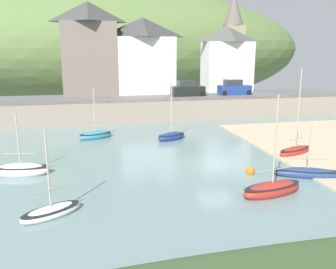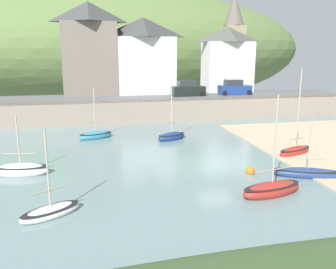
% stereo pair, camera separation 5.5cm
% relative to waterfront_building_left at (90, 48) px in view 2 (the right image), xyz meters
% --- Properties ---
extents(ground, '(48.00, 41.00, 0.61)m').
position_rel_waterfront_building_left_xyz_m(ground, '(9.69, -34.76, -8.10)').
color(ground, gray).
extents(quay_seawall, '(48.00, 9.40, 2.40)m').
position_rel_waterfront_building_left_xyz_m(quay_seawall, '(8.29, -7.70, -6.90)').
color(quay_seawall, gray).
rests_on(quay_seawall, ground).
extents(hillside_backdrop, '(80.00, 44.00, 23.63)m').
position_rel_waterfront_building_left_xyz_m(hillside_backdrop, '(5.09, 30.00, 0.01)').
color(hillside_backdrop, '#59733D').
rests_on(hillside_backdrop, ground).
extents(waterfront_building_left, '(7.01, 5.76, 11.52)m').
position_rel_waterfront_building_left_xyz_m(waterfront_building_left, '(0.00, 0.00, 0.00)').
color(waterfront_building_left, '#74685D').
rests_on(waterfront_building_left, ground).
extents(waterfront_building_centre, '(8.03, 5.62, 9.74)m').
position_rel_waterfront_building_left_xyz_m(waterfront_building_centre, '(6.91, 0.00, -0.90)').
color(waterfront_building_centre, white).
rests_on(waterfront_building_centre, ground).
extents(waterfront_building_right, '(6.77, 4.30, 8.70)m').
position_rel_waterfront_building_left_xyz_m(waterfront_building_right, '(18.64, 0.00, -1.42)').
color(waterfront_building_right, white).
rests_on(waterfront_building_right, ground).
extents(church_with_spire, '(3.00, 3.00, 13.63)m').
position_rel_waterfront_building_left_xyz_m(church_with_spire, '(21.00, 4.00, 1.17)').
color(church_with_spire, gray).
rests_on(church_with_spire, ground).
extents(dinghy_open_wooden, '(3.77, 1.91, 4.19)m').
position_rel_waterfront_building_left_xyz_m(dinghy_open_wooden, '(-4.81, -24.30, -7.95)').
color(dinghy_open_wooden, white).
rests_on(dinghy_open_wooden, ground).
extents(fishing_boat_green, '(3.53, 2.19, 6.79)m').
position_rel_waterfront_building_left_xyz_m(fishing_boat_green, '(15.23, -23.85, -7.95)').
color(fishing_boat_green, '#A3281D').
rests_on(fishing_boat_green, ground).
extents(sailboat_tall_mast, '(3.37, 2.29, 4.82)m').
position_rel_waterfront_building_left_xyz_m(sailboat_tall_mast, '(0.14, -15.07, -7.97)').
color(sailboat_tall_mast, teal).
rests_on(sailboat_tall_mast, ground).
extents(rowboat_small_beached, '(4.40, 2.53, 3.88)m').
position_rel_waterfront_building_left_xyz_m(rowboat_small_beached, '(13.20, -28.61, -8.01)').
color(rowboat_small_beached, navy).
rests_on(rowboat_small_beached, ground).
extents(motorboat_with_cabin, '(3.23, 2.62, 4.47)m').
position_rel_waterfront_building_left_xyz_m(motorboat_with_cabin, '(-2.28, -31.03, -8.03)').
color(motorboat_with_cabin, white).
rests_on(motorboat_with_cabin, ground).
extents(sailboat_white_hull, '(4.05, 2.12, 5.84)m').
position_rel_waterfront_building_left_xyz_m(sailboat_white_hull, '(9.57, -30.82, -7.95)').
color(sailboat_white_hull, '#A52A20').
rests_on(sailboat_white_hull, ground).
extents(sailboat_blue_trim, '(3.11, 2.28, 6.05)m').
position_rel_waterfront_building_left_xyz_m(sailboat_blue_trim, '(6.90, -17.00, -7.95)').
color(sailboat_blue_trim, navy).
rests_on(sailboat_blue_trim, ground).
extents(parked_car_near_slipway, '(4.18, 1.90, 1.95)m').
position_rel_waterfront_building_left_xyz_m(parked_car_near_slipway, '(11.77, -4.50, -5.06)').
color(parked_car_near_slipway, black).
rests_on(parked_car_near_slipway, ground).
extents(parked_car_by_wall, '(4.11, 1.82, 1.95)m').
position_rel_waterfront_building_left_xyz_m(parked_car_by_wall, '(17.99, -4.50, -5.06)').
color(parked_car_by_wall, navy).
rests_on(parked_car_by_wall, ground).
extents(mooring_buoy, '(0.60, 0.60, 0.60)m').
position_rel_waterfront_building_left_xyz_m(mooring_buoy, '(9.91, -27.27, -8.08)').
color(mooring_buoy, orange).
rests_on(mooring_buoy, ground).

